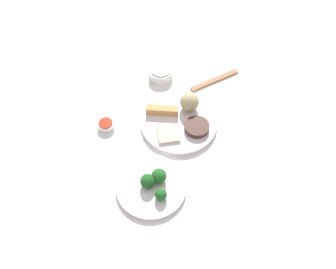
# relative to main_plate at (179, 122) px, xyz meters

# --- Properties ---
(tabletop) EXTENTS (2.20, 2.20, 0.02)m
(tabletop) POSITION_rel_main_plate_xyz_m (-0.05, -0.01, -0.02)
(tabletop) COLOR white
(tabletop) RESTS_ON ground
(main_plate) EXTENTS (0.27, 0.27, 0.02)m
(main_plate) POSITION_rel_main_plate_xyz_m (0.00, 0.00, 0.00)
(main_plate) COLOR white
(main_plate) RESTS_ON tabletop
(rice_scoop) EXTENTS (0.07, 0.07, 0.07)m
(rice_scoop) POSITION_rel_main_plate_xyz_m (0.02, 0.07, 0.04)
(rice_scoop) COLOR tan
(rice_scoop) RESTS_ON main_plate
(spring_roll) EXTENTS (0.12, 0.05, 0.03)m
(spring_roll) POSITION_rel_main_plate_xyz_m (-0.07, 0.02, 0.02)
(spring_roll) COLOR tan
(spring_roll) RESTS_ON main_plate
(crab_rangoon_wonton) EXTENTS (0.10, 0.10, 0.01)m
(crab_rangoon_wonton) POSITION_rel_main_plate_xyz_m (-0.02, -0.07, 0.01)
(crab_rangoon_wonton) COLOR beige
(crab_rangoon_wonton) RESTS_ON main_plate
(stir_fry_heap) EXTENTS (0.09, 0.09, 0.02)m
(stir_fry_heap) POSITION_rel_main_plate_xyz_m (0.07, -0.02, 0.02)
(stir_fry_heap) COLOR #492C24
(stir_fry_heap) RESTS_ON main_plate
(broccoli_plate) EXTENTS (0.22, 0.22, 0.01)m
(broccoli_plate) POSITION_rel_main_plate_xyz_m (-0.01, -0.27, -0.00)
(broccoli_plate) COLOR white
(broccoli_plate) RESTS_ON tabletop
(broccoli_floret_0) EXTENTS (0.05, 0.05, 0.05)m
(broccoli_floret_0) POSITION_rel_main_plate_xyz_m (0.00, -0.24, 0.03)
(broccoli_floret_0) COLOR #206C27
(broccoli_floret_0) RESTS_ON broccoli_plate
(broccoli_floret_1) EXTENTS (0.04, 0.04, 0.04)m
(broccoli_floret_1) POSITION_rel_main_plate_xyz_m (0.03, -0.30, 0.02)
(broccoli_floret_1) COLOR #1F6527
(broccoli_floret_1) RESTS_ON broccoli_plate
(broccoli_floret_2) EXTENTS (0.05, 0.05, 0.05)m
(broccoli_floret_2) POSITION_rel_main_plate_xyz_m (-0.02, -0.27, 0.03)
(broccoli_floret_2) COLOR #1F5F26
(broccoli_floret_2) RESTS_ON broccoli_plate
(soy_sauce_bowl) EXTENTS (0.09, 0.09, 0.03)m
(soy_sauce_bowl) POSITION_rel_main_plate_xyz_m (-0.13, 0.20, 0.01)
(soy_sauce_bowl) COLOR white
(soy_sauce_bowl) RESTS_ON tabletop
(soy_sauce_bowl_liquid) EXTENTS (0.08, 0.08, 0.00)m
(soy_sauce_bowl_liquid) POSITION_rel_main_plate_xyz_m (-0.13, 0.20, 0.03)
(soy_sauce_bowl_liquid) COLOR black
(soy_sauce_bowl_liquid) RESTS_ON soy_sauce_bowl
(sauce_ramekin_sweet_and_sour) EXTENTS (0.06, 0.06, 0.02)m
(sauce_ramekin_sweet_and_sour) POSITION_rel_main_plate_xyz_m (-0.24, -0.09, 0.00)
(sauce_ramekin_sweet_and_sour) COLOR white
(sauce_ramekin_sweet_and_sour) RESTS_ON tabletop
(sauce_ramekin_sweet_and_sour_liquid) EXTENTS (0.05, 0.05, 0.00)m
(sauce_ramekin_sweet_and_sour_liquid) POSITION_rel_main_plate_xyz_m (-0.24, -0.09, 0.02)
(sauce_ramekin_sweet_and_sour_liquid) COLOR red
(sauce_ramekin_sweet_and_sour_liquid) RESTS_ON sauce_ramekin_sweet_and_sour
(chopsticks_pair) EXTENTS (0.16, 0.16, 0.01)m
(chopsticks_pair) POSITION_rel_main_plate_xyz_m (0.07, 0.24, -0.00)
(chopsticks_pair) COLOR #AA734D
(chopsticks_pair) RESTS_ON tabletop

